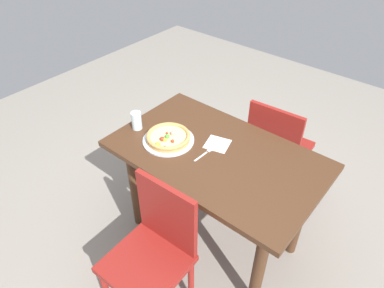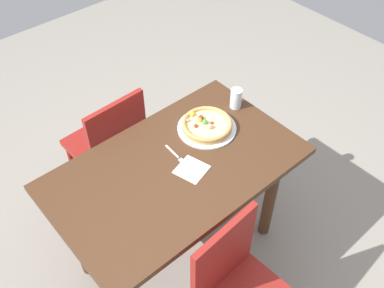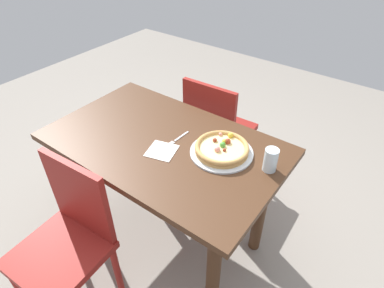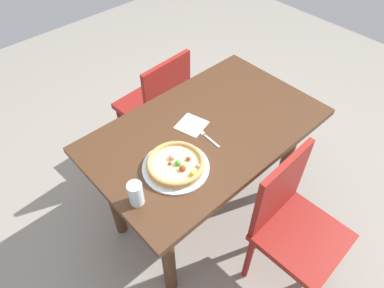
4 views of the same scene
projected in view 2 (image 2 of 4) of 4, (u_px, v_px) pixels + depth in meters
name	position (u px, v px, depth m)	size (l,w,h in m)	color
ground_plane	(179.00, 249.00, 2.72)	(6.00, 6.00, 0.00)	gray
dining_table	(177.00, 183.00, 2.26)	(1.25, 0.76, 0.78)	#472B19
chair_near	(110.00, 145.00, 2.65)	(0.41, 0.41, 0.90)	maroon
plate	(207.00, 128.00, 2.34)	(0.32, 0.32, 0.01)	silver
pizza	(207.00, 125.00, 2.32)	(0.27, 0.27, 0.05)	tan
fork	(177.00, 156.00, 2.20)	(0.02, 0.17, 0.00)	silver
drinking_glass	(236.00, 98.00, 2.43)	(0.07, 0.07, 0.12)	silver
napkin	(192.00, 169.00, 2.14)	(0.14, 0.14, 0.00)	white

